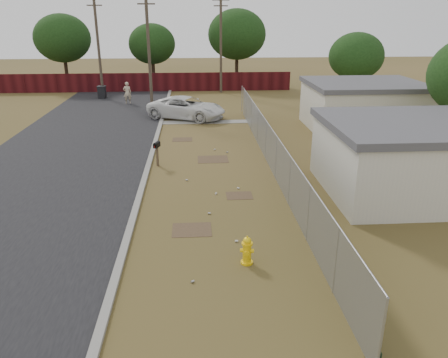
{
  "coord_description": "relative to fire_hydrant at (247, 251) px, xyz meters",
  "views": [
    {
      "loc": [
        -0.59,
        -18.94,
        7.21
      ],
      "look_at": [
        0.49,
        -2.86,
        1.1
      ],
      "focal_mm": 35.0,
      "sensor_mm": 36.0,
      "label": 1
    }
  ],
  "objects": [
    {
      "name": "ground",
      "position": [
        -0.89,
        7.34,
        -0.44
      ],
      "size": [
        120.0,
        120.0,
        0.0
      ],
      "primitive_type": "plane",
      "color": "brown",
      "rests_on": "ground"
    },
    {
      "name": "street",
      "position": [
        -7.65,
        15.39,
        -0.42
      ],
      "size": [
        15.1,
        60.0,
        0.12
      ],
      "color": "black",
      "rests_on": "ground"
    },
    {
      "name": "chainlink_fence",
      "position": [
        2.23,
        8.37,
        0.36
      ],
      "size": [
        0.1,
        27.06,
        2.02
      ],
      "color": "#97999F",
      "rests_on": "ground"
    },
    {
      "name": "privacy_fence",
      "position": [
        -6.89,
        32.34,
        0.46
      ],
      "size": [
        30.0,
        0.12,
        1.8
      ],
      "primitive_type": "cube",
      "color": "#460F12",
      "rests_on": "ground"
    },
    {
      "name": "utility_poles",
      "position": [
        -4.56,
        28.01,
        4.25
      ],
      "size": [
        12.6,
        8.24,
        9.0
      ],
      "color": "#4B3E32",
      "rests_on": "ground"
    },
    {
      "name": "houses",
      "position": [
        8.81,
        10.48,
        1.12
      ],
      "size": [
        9.3,
        17.24,
        3.1
      ],
      "color": "beige",
      "rests_on": "ground"
    },
    {
      "name": "horizon_trees",
      "position": [
        -0.05,
        30.9,
        4.19
      ],
      "size": [
        33.32,
        31.94,
        7.78
      ],
      "color": "#2E2015",
      "rests_on": "ground"
    },
    {
      "name": "fire_hydrant",
      "position": [
        0.0,
        0.0,
        0.0
      ],
      "size": [
        0.43,
        0.45,
        0.94
      ],
      "color": "yellow",
      "rests_on": "ground"
    },
    {
      "name": "mailbox",
      "position": [
        -3.43,
        9.49,
        0.56
      ],
      "size": [
        0.34,
        0.55,
        1.26
      ],
      "color": "brown",
      "rests_on": "ground"
    },
    {
      "name": "pickup_truck",
      "position": [
        -2.09,
        20.14,
        0.35
      ],
      "size": [
        6.26,
        4.82,
        1.58
      ],
      "primitive_type": "imported",
      "rotation": [
        0.0,
        0.0,
        1.12
      ],
      "color": "silver",
      "rests_on": "ground"
    },
    {
      "name": "pedestrian",
      "position": [
        -7.2,
        26.17,
        0.48
      ],
      "size": [
        0.71,
        0.5,
        1.85
      ],
      "primitive_type": "imported",
      "rotation": [
        0.0,
        0.0,
        3.22
      ],
      "color": "#C2AE8E",
      "rests_on": "ground"
    },
    {
      "name": "trash_bin",
      "position": [
        -9.89,
        28.91,
        0.13
      ],
      "size": [
        0.74,
        0.82,
        1.11
      ],
      "color": "black",
      "rests_on": "ground"
    },
    {
      "name": "scattered_litter",
      "position": [
        -0.67,
        5.79,
        -0.4
      ],
      "size": [
        2.39,
        13.04,
        0.07
      ],
      "color": "beige",
      "rests_on": "ground"
    }
  ]
}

